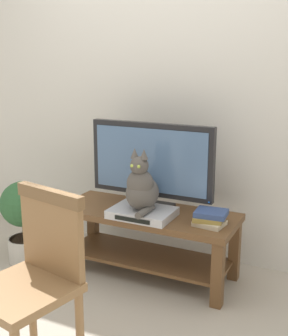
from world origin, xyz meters
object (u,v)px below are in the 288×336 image
(potted_plant, at_px, (24,215))
(wooden_chair, at_px, (35,273))
(media_box, at_px, (142,213))
(tv_stand, at_px, (147,230))
(book_stack, at_px, (210,218))
(tv, at_px, (151,163))
(cat, at_px, (141,188))

(potted_plant, bearing_deg, wooden_chair, -46.70)
(media_box, bearing_deg, tv_stand, 99.06)
(tv_stand, relative_size, media_box, 3.00)
(tv_stand, relative_size, wooden_chair, 1.35)
(wooden_chair, distance_m, potted_plant, 1.36)
(wooden_chair, distance_m, book_stack, 1.22)
(tv, height_order, media_box, tv)
(tv, relative_size, cat, 2.14)
(book_stack, bearing_deg, media_box, -172.88)
(tv_stand, bearing_deg, cat, -81.45)
(cat, bearing_deg, media_box, 94.72)
(wooden_chair, bearing_deg, tv, 90.14)
(tv_stand, distance_m, media_box, 0.20)
(tv, relative_size, book_stack, 3.95)
(tv_stand, xyz_separation_m, book_stack, (0.47, -0.06, 0.19))
(book_stack, bearing_deg, tv, 165.72)
(book_stack, bearing_deg, potted_plant, -173.75)
(cat, xyz_separation_m, potted_plant, (-0.94, -0.08, -0.32))
(tv, height_order, potted_plant, tv)
(potted_plant, bearing_deg, book_stack, 6.25)
(cat, xyz_separation_m, book_stack, (0.45, 0.07, -0.16))
(tv, bearing_deg, book_stack, -14.28)
(cat, bearing_deg, tv, 95.72)
(tv, relative_size, potted_plant, 1.44)
(tv, xyz_separation_m, cat, (0.02, -0.19, -0.12))
(wooden_chair, relative_size, book_stack, 4.10)
(cat, bearing_deg, potted_plant, -175.08)
(media_box, distance_m, book_stack, 0.45)
(book_stack, bearing_deg, cat, -170.99)
(tv_stand, height_order, cat, cat)
(cat, distance_m, potted_plant, 0.99)
(wooden_chair, bearing_deg, tv_stand, 90.15)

